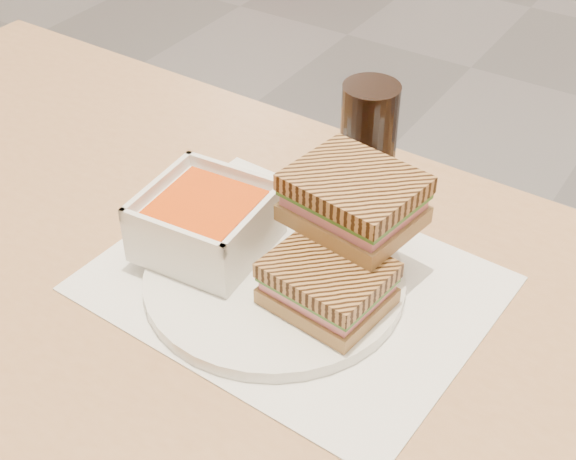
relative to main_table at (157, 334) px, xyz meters
The scene contains 7 objects.
main_table is the anchor object (origin of this frame).
tray_liner 0.20m from the main_table, 18.71° to the left, with size 0.41×0.33×0.00m.
plate 0.19m from the main_table, 16.04° to the left, with size 0.27×0.27×0.01m.
soup_bowl 0.17m from the main_table, 36.11° to the left, with size 0.13×0.13×0.07m.
panini_lower 0.26m from the main_table, ahead, with size 0.12×0.11×0.05m.
panini_upper 0.30m from the main_table, 28.07° to the left, with size 0.14×0.12×0.06m.
cola_glass 0.33m from the main_table, 60.37° to the left, with size 0.07×0.07×0.14m.
Camera 1 is at (0.35, -2.53, 1.32)m, focal length 50.20 mm.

